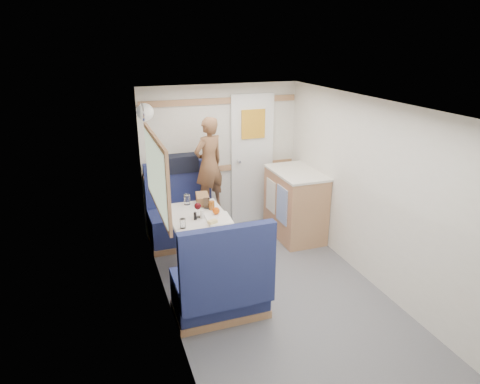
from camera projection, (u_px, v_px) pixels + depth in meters
name	position (u px, v px, depth m)	size (l,w,h in m)	color
floor	(288.00, 310.00, 4.28)	(4.50, 4.50, 0.00)	#515156
ceiling	(297.00, 110.00, 3.59)	(4.50, 4.50, 0.00)	silver
wall_back	(221.00, 158.00, 5.93)	(2.20, 0.02, 2.00)	silver
wall_left	(174.00, 236.00, 3.59)	(0.02, 4.50, 2.00)	silver
wall_right	(392.00, 204.00, 4.28)	(0.02, 4.50, 2.00)	silver
oak_trim_low	(222.00, 168.00, 5.96)	(2.15, 0.02, 0.08)	#AC724D
oak_trim_high	(221.00, 101.00, 5.65)	(2.15, 0.02, 0.08)	#AC724D
side_window	(156.00, 174.00, 4.40)	(0.04, 1.30, 0.72)	gray
rear_door	(252.00, 157.00, 6.05)	(0.62, 0.12, 1.86)	white
dinette_table	(199.00, 228.00, 4.77)	(0.62, 0.92, 0.72)	white
bench_far	(183.00, 221.00, 5.63)	(0.90, 0.59, 1.05)	#17184B
bench_near	(222.00, 290.00, 4.09)	(0.90, 0.59, 1.05)	#17184B
ledge	(177.00, 173.00, 5.65)	(0.90, 0.14, 0.04)	#AC724D
dome_light	(145.00, 112.00, 5.00)	(0.20, 0.20, 0.20)	white
galley_counter	(295.00, 204.00, 5.75)	(0.57, 0.92, 0.92)	#AC724D
person	(209.00, 164.00, 5.45)	(0.44, 0.29, 1.20)	brown
duffel_bag	(180.00, 163.00, 5.62)	(0.46, 0.22, 0.22)	black
tray	(218.00, 219.00, 4.62)	(0.26, 0.34, 0.02)	white
orange_fruit	(216.00, 211.00, 4.70)	(0.08, 0.08, 0.08)	orange
cheese_block	(213.00, 222.00, 4.48)	(0.10, 0.06, 0.03)	#F1EA8B
wine_glass	(198.00, 207.00, 4.64)	(0.08, 0.08, 0.17)	white
tumbler_left	(183.00, 223.00, 4.40)	(0.06, 0.06, 0.10)	silver
tumbler_mid	(187.00, 200.00, 5.01)	(0.07, 0.07, 0.12)	silver
tumbler_right	(207.00, 203.00, 4.91)	(0.07, 0.07, 0.12)	silver
beer_glass	(212.00, 205.00, 4.87)	(0.06, 0.06, 0.10)	#934D15
pepper_grinder	(195.00, 216.00, 4.60)	(0.03, 0.03, 0.09)	black
salt_grinder	(202.00, 214.00, 4.62)	(0.04, 0.04, 0.10)	silver
bread_loaf	(202.00, 199.00, 5.05)	(0.14, 0.26, 0.11)	brown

